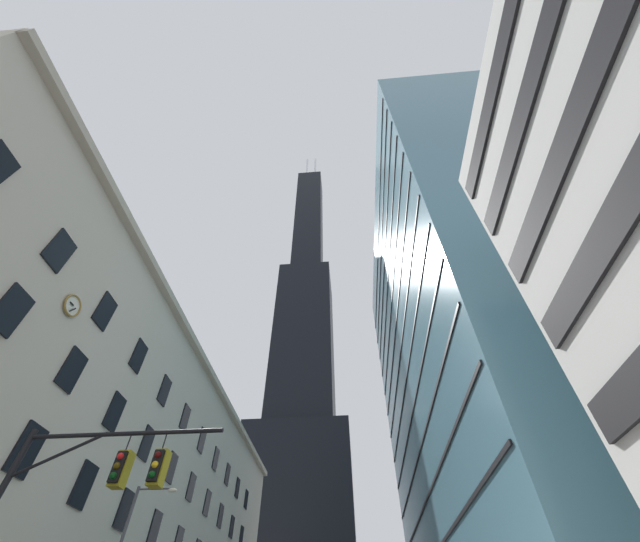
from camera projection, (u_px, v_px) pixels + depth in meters
The scene contains 4 objects.
station_building at pixel (102, 489), 31.89m from camera, with size 14.77×63.40×23.47m.
dark_skyscraper at pixel (303, 379), 116.16m from camera, with size 27.64×27.64×214.97m.
glass_office_midrise at pixel (472, 348), 47.27m from camera, with size 19.03×49.73×58.43m.
traffic_signal_mast at pixel (81, 495), 10.87m from camera, with size 6.78×0.63×6.79m.
Camera 1 is at (4.09, -8.36, 1.58)m, focal length 20.44 mm.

